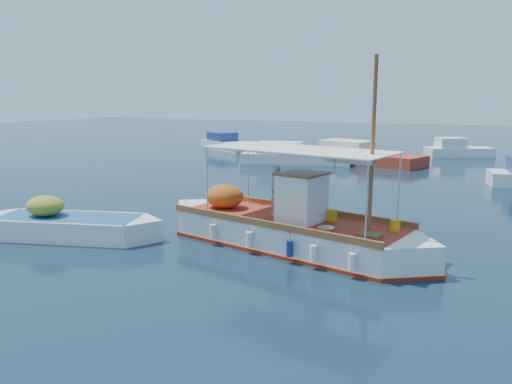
% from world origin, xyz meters
% --- Properties ---
extents(ground, '(160.00, 160.00, 0.00)m').
position_xyz_m(ground, '(0.00, 0.00, 0.00)').
color(ground, black).
rests_on(ground, ground).
extents(fishing_caique, '(10.09, 4.22, 6.27)m').
position_xyz_m(fishing_caique, '(0.59, -0.32, 0.55)').
color(fishing_caique, white).
rests_on(fishing_caique, ground).
extents(dinghy, '(6.62, 3.32, 1.69)m').
position_xyz_m(dinghy, '(-6.77, -2.81, 0.35)').
color(dinghy, white).
rests_on(dinghy, ground).
extents(bg_boat_nw, '(8.30, 4.34, 1.80)m').
position_xyz_m(bg_boat_nw, '(-7.05, 19.07, 0.49)').
color(bg_boat_nw, silver).
rests_on(bg_boat_nw, ground).
extents(bg_boat_n, '(9.82, 5.79, 1.80)m').
position_xyz_m(bg_boat_n, '(-2.84, 22.11, 0.49)').
color(bg_boat_n, '#A42E1B').
rests_on(bg_boat_n, ground).
extents(bg_boat_far_w, '(6.57, 4.97, 1.80)m').
position_xyz_m(bg_boat_far_w, '(-16.39, 25.63, 0.49)').
color(bg_boat_far_w, silver).
rests_on(bg_boat_far_w, ground).
extents(bg_boat_far_n, '(5.55, 4.26, 1.80)m').
position_xyz_m(bg_boat_far_n, '(3.58, 28.90, 0.49)').
color(bg_boat_far_n, silver).
rests_on(bg_boat_far_n, ground).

